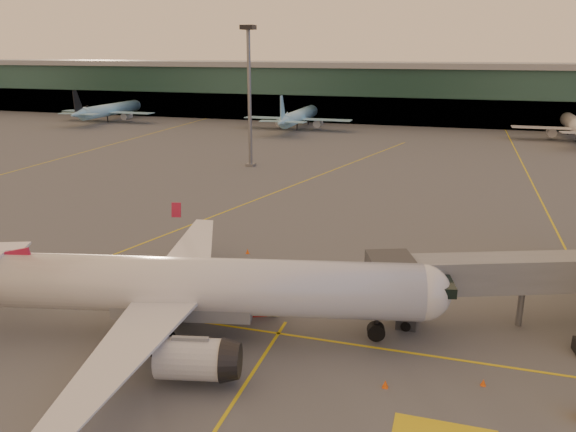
# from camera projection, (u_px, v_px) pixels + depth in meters

# --- Properties ---
(ground) EXTENTS (600.00, 600.00, 0.00)m
(ground) POSITION_uv_depth(u_px,v_px,m) (193.00, 356.00, 41.12)
(ground) COLOR #4C4F54
(ground) RESTS_ON ground
(taxi_markings) EXTENTS (100.12, 173.00, 0.01)m
(taxi_markings) POSITION_uv_depth(u_px,v_px,m) (280.00, 199.00, 83.95)
(taxi_markings) COLOR yellow
(taxi_markings) RESTS_ON ground
(terminal) EXTENTS (400.00, 20.00, 17.60)m
(terminal) POSITION_uv_depth(u_px,v_px,m) (400.00, 93.00, 168.66)
(terminal) COLOR #19382D
(terminal) RESTS_ON ground
(mast_west_near) EXTENTS (2.40, 2.40, 25.60)m
(mast_west_near) POSITION_uv_depth(u_px,v_px,m) (249.00, 87.00, 102.91)
(mast_west_near) COLOR slate
(mast_west_near) RESTS_ON ground
(distant_aircraft_row) EXTENTS (290.00, 34.00, 13.00)m
(distant_aircraft_row) POSITION_uv_depth(u_px,v_px,m) (313.00, 130.00, 155.15)
(distant_aircraft_row) COLOR #8BCBEA
(distant_aircraft_row) RESTS_ON ground
(main_airplane) EXTENTS (41.15, 37.42, 12.53)m
(main_airplane) POSITION_uv_depth(u_px,v_px,m) (181.00, 288.00, 42.85)
(main_airplane) COLOR silver
(main_airplane) RESTS_ON ground
(jet_bridge) EXTENTS (25.31, 11.81, 6.10)m
(jet_bridge) POSITION_uv_depth(u_px,v_px,m) (542.00, 276.00, 44.63)
(jet_bridge) COLOR slate
(jet_bridge) RESTS_ON ground
(catering_truck) EXTENTS (5.51, 4.01, 3.92)m
(catering_truck) POSITION_uv_depth(u_px,v_px,m) (252.00, 288.00, 47.31)
(catering_truck) COLOR #A01816
(catering_truck) RESTS_ON ground
(cone_nose) EXTENTS (0.38, 0.38, 0.48)m
(cone_nose) POSITION_uv_depth(u_px,v_px,m) (483.00, 382.00, 37.43)
(cone_nose) COLOR #FE5A0D
(cone_nose) RESTS_ON ground
(cone_wing_left) EXTENTS (0.41, 0.41, 0.52)m
(cone_wing_left) POSITION_uv_depth(u_px,v_px,m) (248.00, 251.00, 61.50)
(cone_wing_left) COLOR #FE5A0D
(cone_wing_left) RESTS_ON ground
(cone_fwd) EXTENTS (0.42, 0.42, 0.54)m
(cone_fwd) POSITION_uv_depth(u_px,v_px,m) (385.00, 384.00, 37.21)
(cone_fwd) COLOR #FE5A0D
(cone_fwd) RESTS_ON ground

